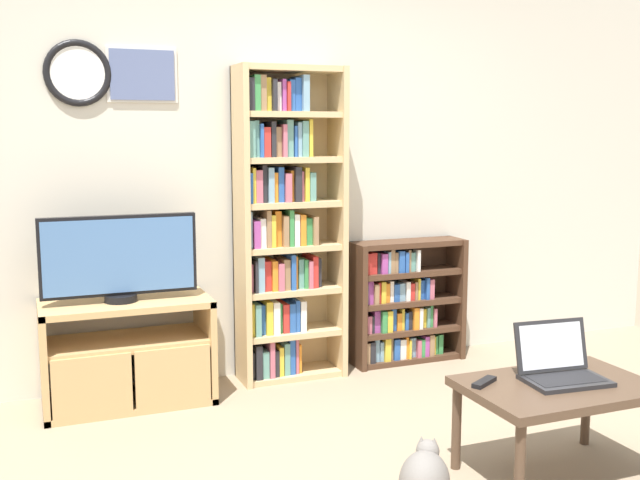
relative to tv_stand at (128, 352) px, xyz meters
name	(u,v)px	position (x,y,z in m)	size (l,w,h in m)	color
wall_back	(271,170)	(0.96, 0.30, 1.00)	(6.07, 0.09, 2.60)	beige
tv_stand	(128,352)	(0.00, 0.00, 0.00)	(0.94, 0.47, 0.60)	tan
television	(119,258)	(-0.03, -0.01, 0.55)	(0.85, 0.18, 0.49)	black
bookshelf_tall	(283,225)	(0.98, 0.13, 0.67)	(0.66, 0.29, 1.94)	tan
bookshelf_short	(401,304)	(1.82, 0.15, 0.09)	(0.78, 0.24, 0.82)	#472D1E
coffee_table	(558,394)	(1.66, -1.65, 0.08)	(0.83, 0.56, 0.44)	#4C3828
laptop	(559,366)	(1.70, -1.60, 0.20)	(0.38, 0.31, 0.25)	#232326
remote_near_laptop	(484,382)	(1.35, -1.54, 0.14)	(0.16, 0.12, 0.02)	black
cat	(425,480)	(0.96, -1.70, -0.17)	(0.32, 0.45, 0.29)	slate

